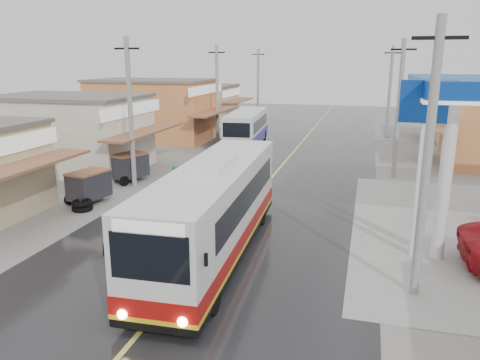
{
  "coord_description": "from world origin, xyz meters",
  "views": [
    {
      "loc": [
        5.33,
        -13.71,
        6.85
      ],
      "look_at": [
        0.35,
        4.45,
        1.98
      ],
      "focal_mm": 35.0,
      "sensor_mm": 36.0,
      "label": 1
    }
  ],
  "objects_px": {
    "second_bus": "(246,128)",
    "tyre_stack": "(82,205)",
    "coach_bus": "(215,209)",
    "tricycle_far": "(129,166)",
    "tricycle_near": "(89,185)",
    "cyclist": "(178,194)"
  },
  "relations": [
    {
      "from": "second_bus",
      "to": "tyre_stack",
      "type": "height_order",
      "value": "second_bus"
    },
    {
      "from": "second_bus",
      "to": "coach_bus",
      "type": "bearing_deg",
      "value": -83.28
    },
    {
      "from": "tricycle_far",
      "to": "tyre_stack",
      "type": "relative_size",
      "value": 2.56
    },
    {
      "from": "coach_bus",
      "to": "tricycle_near",
      "type": "height_order",
      "value": "coach_bus"
    },
    {
      "from": "second_bus",
      "to": "cyclist",
      "type": "relative_size",
      "value": 3.91
    },
    {
      "from": "coach_bus",
      "to": "tricycle_far",
      "type": "relative_size",
      "value": 4.58
    },
    {
      "from": "second_bus",
      "to": "tricycle_near",
      "type": "bearing_deg",
      "value": -107.2
    },
    {
      "from": "second_bus",
      "to": "tyre_stack",
      "type": "relative_size",
      "value": 8.98
    },
    {
      "from": "cyclist",
      "to": "tricycle_near",
      "type": "distance_m",
      "value": 4.58
    },
    {
      "from": "coach_bus",
      "to": "tyre_stack",
      "type": "height_order",
      "value": "coach_bus"
    },
    {
      "from": "coach_bus",
      "to": "cyclist",
      "type": "relative_size",
      "value": 5.11
    },
    {
      "from": "cyclist",
      "to": "tricycle_far",
      "type": "relative_size",
      "value": 0.9
    },
    {
      "from": "second_bus",
      "to": "tricycle_near",
      "type": "relative_size",
      "value": 3.75
    },
    {
      "from": "tricycle_near",
      "to": "tyre_stack",
      "type": "relative_size",
      "value": 2.39
    },
    {
      "from": "tricycle_near",
      "to": "second_bus",
      "type": "bearing_deg",
      "value": 89.24
    },
    {
      "from": "coach_bus",
      "to": "cyclist",
      "type": "bearing_deg",
      "value": 123.91
    },
    {
      "from": "coach_bus",
      "to": "second_bus",
      "type": "xyz_separation_m",
      "value": [
        -4.27,
        20.85,
        -0.17
      ]
    },
    {
      "from": "second_bus",
      "to": "tricycle_near",
      "type": "height_order",
      "value": "second_bus"
    },
    {
      "from": "tricycle_near",
      "to": "coach_bus",
      "type": "bearing_deg",
      "value": -16.78
    },
    {
      "from": "tricycle_near",
      "to": "cyclist",
      "type": "bearing_deg",
      "value": 14.87
    },
    {
      "from": "cyclist",
      "to": "tyre_stack",
      "type": "relative_size",
      "value": 2.3
    },
    {
      "from": "tricycle_far",
      "to": "coach_bus",
      "type": "bearing_deg",
      "value": -23.49
    }
  ]
}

